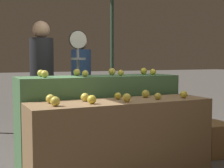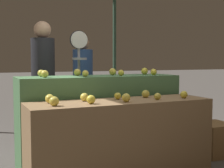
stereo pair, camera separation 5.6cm
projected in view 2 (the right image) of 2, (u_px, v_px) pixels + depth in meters
The scene contains 23 objects.
display_counter_front at pixel (121, 141), 3.25m from camera, with size 1.93×0.55×0.84m, color olive.
display_counter_back at pixel (99, 120), 3.78m from camera, with size 1.93×0.55×1.07m, color #4C7A4C.
apple_front_0 at pixel (54, 101), 2.83m from camera, with size 0.09×0.09×0.09m, color gold.
apple_front_1 at pixel (91, 99), 2.97m from camera, with size 0.09×0.09×0.09m, color gold.
apple_front_2 at pixel (126, 98), 3.11m from camera, with size 0.09×0.09×0.09m, color yellow.
apple_front_3 at pixel (158, 96), 3.26m from camera, with size 0.07×0.07×0.07m, color gold.
apple_front_4 at pixel (184, 95), 3.42m from camera, with size 0.08×0.08×0.08m, color gold.
apple_front_5 at pixel (50, 99), 3.02m from camera, with size 0.09×0.09×0.09m, color yellow.
apple_front_6 at pixel (84, 97), 3.16m from camera, with size 0.08×0.08×0.08m, color yellow.
apple_front_7 at pixel (118, 96), 3.31m from camera, with size 0.07×0.07×0.07m, color gold.
apple_front_8 at pixel (146, 94), 3.46m from camera, with size 0.09×0.09×0.09m, color gold.
apple_back_0 at pixel (45, 74), 3.36m from camera, with size 0.08×0.08×0.08m, color yellow.
apple_back_1 at pixel (85, 73), 3.54m from camera, with size 0.07×0.07×0.07m, color yellow.
apple_back_2 at pixel (121, 73), 3.73m from camera, with size 0.07×0.07×0.07m, color gold.
apple_back_3 at pixel (154, 72), 3.92m from camera, with size 0.08×0.08×0.08m, color gold.
apple_back_4 at pixel (41, 73), 3.56m from camera, with size 0.08×0.08×0.08m, color yellow.
apple_back_5 at pixel (77, 72), 3.75m from camera, with size 0.09×0.09×0.09m, color gold.
apple_back_6 at pixel (113, 72), 3.92m from camera, with size 0.09×0.09×0.09m, color yellow.
apple_back_7 at pixel (144, 71), 4.12m from camera, with size 0.09×0.09×0.09m, color gold.
produce_scale at pixel (79, 65), 4.25m from camera, with size 0.25×0.20×1.66m.
person_vendor_at_scale at pixel (43, 75), 4.36m from camera, with size 0.35×0.35×1.80m.
person_customer_left at pixel (83, 78), 5.26m from camera, with size 0.35×0.35×1.66m.
wooden_crate_side at pixel (214, 139), 4.14m from camera, with size 0.43×0.43×0.43m, color #9E7547.
Camera 2 is at (-1.40, -2.87, 1.26)m, focal length 50.00 mm.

